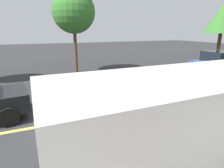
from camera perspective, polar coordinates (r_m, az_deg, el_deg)
name	(u,v)px	position (r m, az deg, el deg)	size (l,w,h in m)	color
ground_plane	(55,124)	(6.67, -16.82, -11.46)	(80.00, 80.00, 0.00)	#2D2D30
lane_marking_centre	(135,110)	(7.48, 6.82, -7.70)	(28.00, 0.16, 0.01)	#E0D14C
white_van	(181,121)	(4.04, 19.91, -10.35)	(5.24, 2.34, 2.20)	silver
car_blue_behind_van	(220,63)	(15.18, 29.57, 5.59)	(3.92, 2.11, 1.59)	#2D479E
tree_left_verge	(223,18)	(20.97, 30.31, 16.67)	(3.01, 3.01, 5.37)	#513823
tree_right_verge	(74,12)	(13.77, -11.45, 20.44)	(2.87, 2.87, 5.59)	#513823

